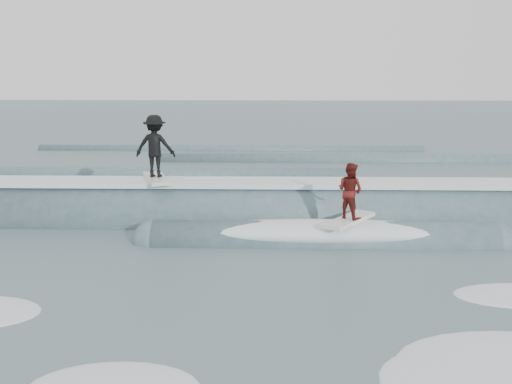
{
  "coord_description": "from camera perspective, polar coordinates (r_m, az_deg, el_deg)",
  "views": [
    {
      "loc": [
        0.4,
        -10.35,
        4.42
      ],
      "look_at": [
        0.0,
        5.34,
        1.1
      ],
      "focal_mm": 40.0,
      "sensor_mm": 36.0,
      "label": 1
    }
  ],
  "objects": [
    {
      "name": "whitewater",
      "position": [
        9.96,
        -0.47,
        -14.41
      ],
      "size": [
        15.55,
        5.28,
        0.1
      ],
      "color": "white",
      "rests_on": "ground"
    },
    {
      "name": "breaking_wave",
      "position": [
        16.95,
        0.93,
        -3.03
      ],
      "size": [
        22.56,
        3.95,
        2.35
      ],
      "color": "#37585D",
      "rests_on": "ground"
    },
    {
      "name": "surfer_black",
      "position": [
        17.18,
        -10.05,
        4.33
      ],
      "size": [
        1.23,
        2.07,
        1.94
      ],
      "color": "silver",
      "rests_on": "ground"
    },
    {
      "name": "ground",
      "position": [
        11.27,
        -0.7,
        -11.17
      ],
      "size": [
        160.0,
        160.0,
        0.0
      ],
      "primitive_type": "plane",
      "color": "#41565E",
      "rests_on": "ground"
    },
    {
      "name": "far_swells",
      "position": [
        28.36,
        0.05,
        2.99
      ],
      "size": [
        34.92,
        8.65,
        0.8
      ],
      "color": "#37585D",
      "rests_on": "ground"
    },
    {
      "name": "surfer_red",
      "position": [
        14.97,
        9.36,
        -0.34
      ],
      "size": [
        1.61,
        1.95,
        1.56
      ],
      "color": "silver",
      "rests_on": "ground"
    }
  ]
}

